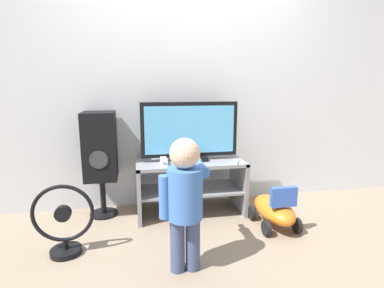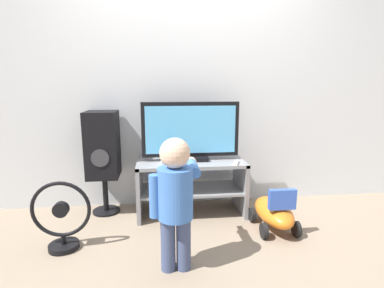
% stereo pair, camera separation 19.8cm
% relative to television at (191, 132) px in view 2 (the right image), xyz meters
% --- Properties ---
extents(ground_plane, '(16.00, 16.00, 0.00)m').
position_rel_television_xyz_m(ground_plane, '(0.00, -0.26, -0.79)').
color(ground_plane, gray).
extents(wall_back, '(10.00, 0.06, 2.60)m').
position_rel_television_xyz_m(wall_back, '(0.00, 0.30, 0.51)').
color(wall_back, silver).
rests_on(wall_back, ground_plane).
extents(tv_stand, '(1.01, 0.48, 0.52)m').
position_rel_television_xyz_m(tv_stand, '(0.00, -0.02, -0.45)').
color(tv_stand, gray).
rests_on(tv_stand, ground_plane).
extents(television, '(0.91, 0.20, 0.55)m').
position_rel_television_xyz_m(television, '(0.00, 0.00, 0.00)').
color(television, black).
rests_on(television, tv_stand).
extents(game_console, '(0.06, 0.20, 0.05)m').
position_rel_television_xyz_m(game_console, '(-0.26, -0.08, -0.24)').
color(game_console, white).
rests_on(game_console, tv_stand).
extents(remote_primary, '(0.08, 0.13, 0.03)m').
position_rel_television_xyz_m(remote_primary, '(0.39, -0.19, -0.26)').
color(remote_primary, white).
rests_on(remote_primary, tv_stand).
extents(child, '(0.34, 0.50, 0.90)m').
position_rel_television_xyz_m(child, '(-0.20, -0.92, -0.26)').
color(child, '#3F4C72').
rests_on(child, ground_plane).
extents(speaker_tower, '(0.29, 0.33, 0.99)m').
position_rel_television_xyz_m(speaker_tower, '(-0.82, 0.08, -0.14)').
color(speaker_tower, black).
rests_on(speaker_tower, ground_plane).
extents(floor_fan, '(0.44, 0.22, 0.53)m').
position_rel_television_xyz_m(floor_fan, '(-1.03, -0.57, -0.55)').
color(floor_fan, black).
rests_on(floor_fan, ground_plane).
extents(ride_on_toy, '(0.32, 0.57, 0.41)m').
position_rel_television_xyz_m(ride_on_toy, '(0.67, -0.45, -0.64)').
color(ride_on_toy, orange).
rests_on(ride_on_toy, ground_plane).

